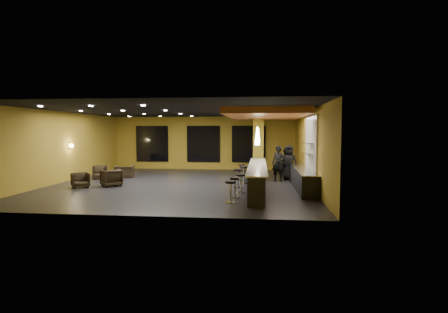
# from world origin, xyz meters

# --- Properties ---
(floor) EXTENTS (12.00, 13.00, 0.10)m
(floor) POSITION_xyz_m (0.00, 0.00, -0.05)
(floor) COLOR black
(floor) RESTS_ON ground
(ceiling) EXTENTS (12.00, 13.00, 0.10)m
(ceiling) POSITION_xyz_m (0.00, 0.00, 3.55)
(ceiling) COLOR black
(wall_back) EXTENTS (12.00, 0.10, 3.50)m
(wall_back) POSITION_xyz_m (0.00, 6.55, 1.75)
(wall_back) COLOR #A78925
(wall_back) RESTS_ON floor
(wall_front) EXTENTS (12.00, 0.10, 3.50)m
(wall_front) POSITION_xyz_m (0.00, -6.55, 1.75)
(wall_front) COLOR #A78925
(wall_front) RESTS_ON floor
(wall_left) EXTENTS (0.10, 13.00, 3.50)m
(wall_left) POSITION_xyz_m (-6.05, 0.00, 1.75)
(wall_left) COLOR #A78925
(wall_left) RESTS_ON floor
(wall_right) EXTENTS (0.10, 13.00, 3.50)m
(wall_right) POSITION_xyz_m (6.05, 0.00, 1.75)
(wall_right) COLOR #A78925
(wall_right) RESTS_ON floor
(wood_soffit) EXTENTS (3.60, 8.00, 0.28)m
(wood_soffit) POSITION_xyz_m (4.00, 1.00, 3.36)
(wood_soffit) COLOR #B16333
(wood_soffit) RESTS_ON ceiling
(window_left) EXTENTS (2.20, 0.06, 2.40)m
(window_left) POSITION_xyz_m (-3.50, 6.44, 1.70)
(window_left) COLOR black
(window_left) RESTS_ON wall_back
(window_center) EXTENTS (2.20, 0.06, 2.40)m
(window_center) POSITION_xyz_m (0.00, 6.44, 1.70)
(window_center) COLOR black
(window_center) RESTS_ON wall_back
(window_right) EXTENTS (2.20, 0.06, 2.40)m
(window_right) POSITION_xyz_m (3.00, 6.44, 1.70)
(window_right) COLOR black
(window_right) RESTS_ON wall_back
(tile_backsplash) EXTENTS (0.06, 3.20, 2.40)m
(tile_backsplash) POSITION_xyz_m (5.96, -1.00, 2.00)
(tile_backsplash) COLOR white
(tile_backsplash) RESTS_ON wall_right
(bar_counter) EXTENTS (0.60, 8.00, 1.00)m
(bar_counter) POSITION_xyz_m (3.65, -1.00, 0.50)
(bar_counter) COLOR black
(bar_counter) RESTS_ON floor
(bar_top) EXTENTS (0.78, 8.10, 0.05)m
(bar_top) POSITION_xyz_m (3.65, -1.00, 1.02)
(bar_top) COLOR silver
(bar_top) RESTS_ON bar_counter
(prep_counter) EXTENTS (0.70, 6.00, 0.86)m
(prep_counter) POSITION_xyz_m (5.65, -0.50, 0.43)
(prep_counter) COLOR black
(prep_counter) RESTS_ON floor
(prep_top) EXTENTS (0.72, 6.00, 0.03)m
(prep_top) POSITION_xyz_m (5.65, -0.50, 0.89)
(prep_top) COLOR silver
(prep_top) RESTS_ON prep_counter
(wall_shelf_lower) EXTENTS (0.30, 1.50, 0.03)m
(wall_shelf_lower) POSITION_xyz_m (5.82, -1.20, 1.60)
(wall_shelf_lower) COLOR silver
(wall_shelf_lower) RESTS_ON wall_right
(wall_shelf_upper) EXTENTS (0.30, 1.50, 0.03)m
(wall_shelf_upper) POSITION_xyz_m (5.82, -1.20, 2.05)
(wall_shelf_upper) COLOR silver
(wall_shelf_upper) RESTS_ON wall_right
(column) EXTENTS (0.60, 0.60, 3.50)m
(column) POSITION_xyz_m (3.65, 3.60, 1.75)
(column) COLOR olive
(column) RESTS_ON floor
(wall_sconce) EXTENTS (0.22, 0.22, 0.22)m
(wall_sconce) POSITION_xyz_m (-5.88, 0.50, 1.80)
(wall_sconce) COLOR #FFE5B2
(wall_sconce) RESTS_ON wall_left
(pendant_0) EXTENTS (0.20, 0.20, 0.70)m
(pendant_0) POSITION_xyz_m (3.65, -3.00, 2.35)
(pendant_0) COLOR white
(pendant_0) RESTS_ON wood_soffit
(pendant_1) EXTENTS (0.20, 0.20, 0.70)m
(pendant_1) POSITION_xyz_m (3.65, -0.50, 2.35)
(pendant_1) COLOR white
(pendant_1) RESTS_ON wood_soffit
(pendant_2) EXTENTS (0.20, 0.20, 0.70)m
(pendant_2) POSITION_xyz_m (3.65, 2.00, 2.35)
(pendant_2) COLOR white
(pendant_2) RESTS_ON wood_soffit
(staff_a) EXTENTS (0.78, 0.65, 1.82)m
(staff_a) POSITION_xyz_m (4.68, 1.30, 0.91)
(staff_a) COLOR black
(staff_a) RESTS_ON floor
(staff_b) EXTENTS (0.96, 0.85, 1.65)m
(staff_b) POSITION_xyz_m (5.17, 2.29, 0.82)
(staff_b) COLOR black
(staff_b) RESTS_ON floor
(staff_c) EXTENTS (1.05, 0.88, 1.82)m
(staff_c) POSITION_xyz_m (5.25, 1.72, 0.91)
(staff_c) COLOR black
(staff_c) RESTS_ON floor
(armchair_a) EXTENTS (1.01, 1.02, 0.67)m
(armchair_a) POSITION_xyz_m (-4.30, -1.61, 0.33)
(armchair_a) COLOR black
(armchair_a) RESTS_ON floor
(armchair_b) EXTENTS (1.20, 1.20, 0.78)m
(armchair_b) POSITION_xyz_m (-3.09, -1.05, 0.39)
(armchair_b) COLOR black
(armchair_b) RESTS_ON floor
(armchair_c) EXTENTS (1.01, 1.02, 0.71)m
(armchair_c) POSITION_xyz_m (-4.76, 1.28, 0.35)
(armchair_c) COLOR black
(armchair_c) RESTS_ON floor
(armchair_d) EXTENTS (1.15, 1.05, 0.64)m
(armchair_d) POSITION_xyz_m (-3.64, 1.92, 0.32)
(armchair_d) COLOR black
(armchair_d) RESTS_ON floor
(bar_stool_0) EXTENTS (0.39, 0.39, 0.78)m
(bar_stool_0) POSITION_xyz_m (2.73, -4.28, 0.50)
(bar_stool_0) COLOR silver
(bar_stool_0) RESTS_ON floor
(bar_stool_1) EXTENTS (0.40, 0.40, 0.79)m
(bar_stool_1) POSITION_xyz_m (2.81, -3.35, 0.50)
(bar_stool_1) COLOR silver
(bar_stool_1) RESTS_ON floor
(bar_stool_2) EXTENTS (0.39, 0.39, 0.78)m
(bar_stool_2) POSITION_xyz_m (2.98, -2.27, 0.50)
(bar_stool_2) COLOR silver
(bar_stool_2) RESTS_ON floor
(bar_stool_3) EXTENTS (0.44, 0.44, 0.86)m
(bar_stool_3) POSITION_xyz_m (2.79, -1.06, 0.55)
(bar_stool_3) COLOR silver
(bar_stool_3) RESTS_ON floor
(bar_stool_4) EXTENTS (0.43, 0.43, 0.85)m
(bar_stool_4) POSITION_xyz_m (2.99, 0.28, 0.55)
(bar_stool_4) COLOR silver
(bar_stool_4) RESTS_ON floor
(bar_stool_5) EXTENTS (0.36, 0.36, 0.71)m
(bar_stool_5) POSITION_xyz_m (2.92, 1.24, 0.46)
(bar_stool_5) COLOR silver
(bar_stool_5) RESTS_ON floor
(bar_stool_6) EXTENTS (0.38, 0.38, 0.75)m
(bar_stool_6) POSITION_xyz_m (2.78, 2.36, 0.48)
(bar_stool_6) COLOR silver
(bar_stool_6) RESTS_ON floor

